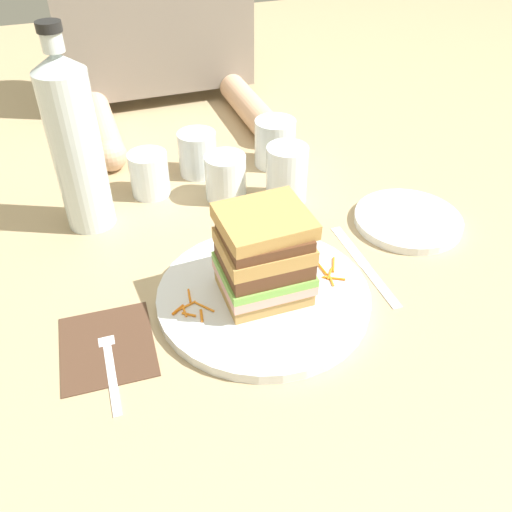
# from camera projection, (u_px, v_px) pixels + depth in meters

# --- Properties ---
(ground_plane) EXTENTS (3.00, 3.00, 0.00)m
(ground_plane) POSITION_uv_depth(u_px,v_px,m) (270.00, 286.00, 0.78)
(ground_plane) COLOR tan
(main_plate) EXTENTS (0.29, 0.29, 0.02)m
(main_plate) POSITION_uv_depth(u_px,v_px,m) (263.00, 296.00, 0.75)
(main_plate) COLOR white
(main_plate) RESTS_ON ground_plane
(sandwich) EXTENTS (0.12, 0.11, 0.13)m
(sandwich) POSITION_uv_depth(u_px,v_px,m) (264.00, 256.00, 0.71)
(sandwich) COLOR tan
(sandwich) RESTS_ON main_plate
(carrot_shred_0) EXTENTS (0.03, 0.01, 0.00)m
(carrot_shred_0) POSITION_uv_depth(u_px,v_px,m) (186.00, 306.00, 0.72)
(carrot_shred_0) COLOR orange
(carrot_shred_0) RESTS_ON main_plate
(carrot_shred_1) EXTENTS (0.02, 0.01, 0.00)m
(carrot_shred_1) POSITION_uv_depth(u_px,v_px,m) (189.00, 315.00, 0.71)
(carrot_shred_1) COLOR orange
(carrot_shred_1) RESTS_ON main_plate
(carrot_shred_2) EXTENTS (0.01, 0.03, 0.00)m
(carrot_shred_2) POSITION_uv_depth(u_px,v_px,m) (190.00, 297.00, 0.73)
(carrot_shred_2) COLOR orange
(carrot_shred_2) RESTS_ON main_plate
(carrot_shred_3) EXTENTS (0.02, 0.03, 0.00)m
(carrot_shred_3) POSITION_uv_depth(u_px,v_px,m) (204.00, 307.00, 0.72)
(carrot_shred_3) COLOR orange
(carrot_shred_3) RESTS_ON main_plate
(carrot_shred_4) EXTENTS (0.00, 0.02, 0.00)m
(carrot_shred_4) POSITION_uv_depth(u_px,v_px,m) (185.00, 312.00, 0.71)
(carrot_shred_4) COLOR orange
(carrot_shred_4) RESTS_ON main_plate
(carrot_shred_5) EXTENTS (0.01, 0.02, 0.00)m
(carrot_shred_5) POSITION_uv_depth(u_px,v_px,m) (201.00, 316.00, 0.70)
(carrot_shred_5) COLOR orange
(carrot_shred_5) RESTS_ON main_plate
(carrot_shred_6) EXTENTS (0.02, 0.01, 0.00)m
(carrot_shred_6) POSITION_uv_depth(u_px,v_px,m) (178.00, 310.00, 0.71)
(carrot_shred_6) COLOR orange
(carrot_shred_6) RESTS_ON main_plate
(carrot_shred_7) EXTENTS (0.02, 0.03, 0.00)m
(carrot_shred_7) POSITION_uv_depth(u_px,v_px,m) (333.00, 265.00, 0.79)
(carrot_shred_7) COLOR orange
(carrot_shred_7) RESTS_ON main_plate
(carrot_shred_8) EXTENTS (0.01, 0.02, 0.00)m
(carrot_shred_8) POSITION_uv_depth(u_px,v_px,m) (331.00, 280.00, 0.76)
(carrot_shred_8) COLOR orange
(carrot_shred_8) RESTS_ON main_plate
(carrot_shred_9) EXTENTS (0.00, 0.03, 0.00)m
(carrot_shred_9) POSITION_uv_depth(u_px,v_px,m) (322.00, 269.00, 0.78)
(carrot_shred_9) COLOR orange
(carrot_shred_9) RESTS_ON main_plate
(carrot_shred_10) EXTENTS (0.03, 0.02, 0.00)m
(carrot_shred_10) POSITION_uv_depth(u_px,v_px,m) (334.00, 278.00, 0.76)
(carrot_shred_10) COLOR orange
(carrot_shred_10) RESTS_ON main_plate
(carrot_shred_11) EXTENTS (0.02, 0.02, 0.00)m
(carrot_shred_11) POSITION_uv_depth(u_px,v_px,m) (330.00, 274.00, 0.77)
(carrot_shred_11) COLOR orange
(carrot_shred_11) RESTS_ON main_plate
(napkin_dark) EXTENTS (0.12, 0.14, 0.00)m
(napkin_dark) POSITION_uv_depth(u_px,v_px,m) (107.00, 346.00, 0.68)
(napkin_dark) COLOR #4C3323
(napkin_dark) RESTS_ON ground_plane
(fork) EXTENTS (0.02, 0.17, 0.00)m
(fork) POSITION_uv_depth(u_px,v_px,m) (109.00, 357.00, 0.67)
(fork) COLOR silver
(fork) RESTS_ON napkin_dark
(knife) EXTENTS (0.02, 0.20, 0.00)m
(knife) POSITION_uv_depth(u_px,v_px,m) (366.00, 266.00, 0.81)
(knife) COLOR silver
(knife) RESTS_ON ground_plane
(juice_glass) EXTENTS (0.07, 0.07, 0.10)m
(juice_glass) POSITION_uv_depth(u_px,v_px,m) (287.00, 177.00, 0.93)
(juice_glass) COLOR white
(juice_glass) RESTS_ON ground_plane
(water_bottle) EXTENTS (0.08, 0.08, 0.32)m
(water_bottle) POSITION_uv_depth(u_px,v_px,m) (75.00, 144.00, 0.81)
(water_bottle) COLOR silver
(water_bottle) RESTS_ON ground_plane
(empty_tumbler_0) EXTENTS (0.07, 0.07, 0.08)m
(empty_tumbler_0) POSITION_uv_depth(u_px,v_px,m) (198.00, 153.00, 1.00)
(empty_tumbler_0) COLOR silver
(empty_tumbler_0) RESTS_ON ground_plane
(empty_tumbler_1) EXTENTS (0.07, 0.07, 0.08)m
(empty_tumbler_1) POSITION_uv_depth(u_px,v_px,m) (149.00, 174.00, 0.95)
(empty_tumbler_1) COLOR silver
(empty_tumbler_1) RESTS_ON ground_plane
(empty_tumbler_2) EXTENTS (0.08, 0.08, 0.09)m
(empty_tumbler_2) POSITION_uv_depth(u_px,v_px,m) (275.00, 143.00, 1.03)
(empty_tumbler_2) COLOR silver
(empty_tumbler_2) RESTS_ON ground_plane
(empty_tumbler_3) EXTENTS (0.07, 0.07, 0.08)m
(empty_tumbler_3) POSITION_uv_depth(u_px,v_px,m) (226.00, 177.00, 0.94)
(empty_tumbler_3) COLOR silver
(empty_tumbler_3) RESTS_ON ground_plane
(side_plate) EXTENTS (0.18, 0.18, 0.01)m
(side_plate) POSITION_uv_depth(u_px,v_px,m) (408.00, 220.00, 0.89)
(side_plate) COLOR white
(side_plate) RESTS_ON ground_plane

